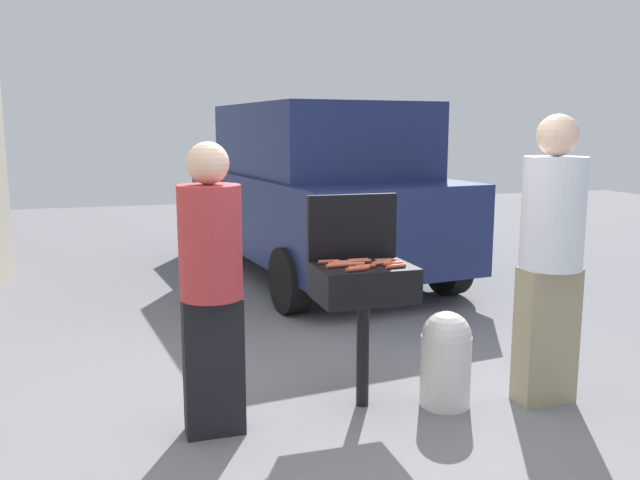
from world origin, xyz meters
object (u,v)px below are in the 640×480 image
object	(u,v)px
person_left	(211,280)
hot_dog_6	(338,264)
hot_dog_4	(356,269)
parked_minivan	(315,190)
hot_dog_8	(381,263)
hot_dog_2	(361,261)
hot_dog_5	(329,262)
hot_dog_9	(358,260)
hot_dog_1	(354,264)
hot_dog_10	(396,266)
hot_dog_3	(365,266)
hot_dog_11	(359,268)
hot_dog_12	(385,261)
propane_tank	(446,357)
hot_dog_0	(393,264)
person_right	(551,250)
hot_dog_7	(336,266)
bbq_grill	(364,288)
hot_dog_13	(343,262)

from	to	relation	value
person_left	hot_dog_6	bearing A→B (deg)	-6.23
hot_dog_4	parked_minivan	bearing A→B (deg)	76.86
hot_dog_8	person_left	size ratio (longest dim) A/B	0.08
hot_dog_4	person_left	xyz separation A→B (m)	(-0.85, 0.04, -0.02)
hot_dog_2	hot_dog_5	bearing A→B (deg)	167.07
hot_dog_4	hot_dog_9	bearing A→B (deg)	66.98
hot_dog_1	hot_dog_10	xyz separation A→B (m)	(0.22, -0.13, 0.00)
hot_dog_8	hot_dog_1	bearing A→B (deg)	175.22
hot_dog_1	hot_dog_3	xyz separation A→B (m)	(0.04, -0.08, 0.00)
hot_dog_6	parked_minivan	world-z (taller)	parked_minivan
hot_dog_4	hot_dog_11	distance (m)	0.04
hot_dog_4	hot_dog_8	size ratio (longest dim) A/B	1.00
hot_dog_5	hot_dog_9	size ratio (longest dim) A/B	1.00
hot_dog_6	hot_dog_10	distance (m)	0.35
hot_dog_12	parked_minivan	bearing A→B (deg)	80.13
parked_minivan	hot_dog_6	bearing A→B (deg)	68.56
hot_dog_4	propane_tank	size ratio (longest dim) A/B	0.21
hot_dog_2	hot_dog_11	size ratio (longest dim) A/B	1.00
hot_dog_11	parked_minivan	distance (m)	4.02
hot_dog_11	hot_dog_6	bearing A→B (deg)	118.38
propane_tank	hot_dog_0	bearing A→B (deg)	165.99
hot_dog_0	hot_dog_3	world-z (taller)	same
hot_dog_2	hot_dog_4	bearing A→B (deg)	-117.57
hot_dog_6	hot_dog_12	size ratio (longest dim) A/B	1.00
person_right	hot_dog_10	bearing A→B (deg)	-18.40
hot_dog_2	person_right	world-z (taller)	person_right
hot_dog_8	propane_tank	world-z (taller)	hot_dog_8
hot_dog_5	hot_dog_7	world-z (taller)	same
bbq_grill	hot_dog_2	world-z (taller)	hot_dog_2
hot_dog_0	hot_dog_6	size ratio (longest dim) A/B	1.00
hot_dog_0	hot_dog_7	world-z (taller)	same
hot_dog_1	bbq_grill	bearing A→B (deg)	11.32
hot_dog_10	hot_dog_12	xyz separation A→B (m)	(0.01, 0.18, 0.00)
hot_dog_6	hot_dog_7	world-z (taller)	same
hot_dog_1	person_left	world-z (taller)	person_left
hot_dog_7	hot_dog_8	distance (m)	0.29
hot_dog_4	hot_dog_11	bearing A→B (deg)	43.83
hot_dog_5	hot_dog_8	world-z (taller)	same
hot_dog_2	hot_dog_11	xyz separation A→B (m)	(-0.08, -0.18, 0.00)
bbq_grill	parked_minivan	size ratio (longest dim) A/B	0.20
hot_dog_5	hot_dog_9	xyz separation A→B (m)	(0.19, -0.01, 0.00)
hot_dog_2	hot_dog_11	distance (m)	0.20
hot_dog_7	person_left	size ratio (longest dim) A/B	0.08
hot_dog_4	hot_dog_6	world-z (taller)	same
hot_dog_6	hot_dog_7	size ratio (longest dim) A/B	1.00
hot_dog_5	hot_dog_6	distance (m)	0.09
hot_dog_12	propane_tank	size ratio (longest dim) A/B	0.21
hot_dog_11	hot_dog_13	xyz separation A→B (m)	(-0.04, 0.18, 0.00)
hot_dog_11	propane_tank	distance (m)	0.84
propane_tank	hot_dog_11	bearing A→B (deg)	177.28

